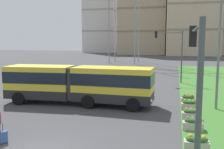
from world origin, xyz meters
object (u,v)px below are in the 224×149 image
(flower_planter_3, at_px, (189,105))
(apartment_tower_west, at_px, (102,2))
(articulated_bus, at_px, (78,84))
(flower_planter_2, at_px, (191,114))
(traffic_light_far_right, at_px, (173,48))
(traffic_light_near_right, at_px, (196,77))
(flower_planter_1, at_px, (193,124))
(flower_planter_4, at_px, (188,99))
(rolling_suitcase, at_px, (3,137))
(streetlight_median, at_px, (219,39))
(apartment_tower_westcentre, at_px, (144,0))
(flower_planter_0, at_px, (197,143))

(flower_planter_3, relative_size, apartment_tower_west, 0.02)
(articulated_bus, distance_m, apartment_tower_west, 111.07)
(flower_planter_2, xyz_separation_m, flower_planter_3, (0.00, 2.51, 0.00))
(apartment_tower_west, bearing_deg, traffic_light_far_right, -69.17)
(flower_planter_2, xyz_separation_m, traffic_light_near_right, (-0.40, -8.43, 3.44))
(flower_planter_1, distance_m, apartment_tower_west, 117.86)
(flower_planter_4, distance_m, apartment_tower_west, 111.95)
(rolling_suitcase, height_order, traffic_light_near_right, traffic_light_near_right)
(flower_planter_1, height_order, flower_planter_4, same)
(flower_planter_4, xyz_separation_m, streetlight_median, (1.90, -1.26, 4.71))
(flower_planter_1, xyz_separation_m, traffic_light_far_right, (-1.47, 17.12, 3.79))
(streetlight_median, xyz_separation_m, apartment_tower_westcentre, (-16.41, 86.99, 16.50))
(traffic_light_near_right, bearing_deg, flower_planter_1, 86.44)
(streetlight_median, bearing_deg, flower_planter_4, 146.49)
(flower_planter_4, xyz_separation_m, traffic_light_near_right, (-0.40, -12.82, 3.44))
(articulated_bus, height_order, flower_planter_3, articulated_bus)
(flower_planter_0, height_order, apartment_tower_westcentre, apartment_tower_westcentre)
(flower_planter_1, relative_size, flower_planter_4, 1.00)
(flower_planter_2, bearing_deg, traffic_light_near_right, -92.72)
(flower_planter_1, relative_size, apartment_tower_west, 0.02)
(articulated_bus, xyz_separation_m, streetlight_median, (10.38, 0.70, 3.48))
(rolling_suitcase, xyz_separation_m, flower_planter_1, (9.10, 4.06, 0.11))
(traffic_light_near_right, relative_size, streetlight_median, 0.59)
(traffic_light_near_right, bearing_deg, apartment_tower_west, 107.35)
(streetlight_median, bearing_deg, traffic_light_far_right, 105.67)
(flower_planter_4, relative_size, traffic_light_near_right, 0.20)
(flower_planter_2, distance_m, traffic_light_far_right, 15.66)
(flower_planter_3, distance_m, traffic_light_near_right, 11.47)
(flower_planter_3, bearing_deg, flower_planter_1, -90.00)
(rolling_suitcase, height_order, flower_planter_0, rolling_suitcase)
(flower_planter_4, relative_size, apartment_tower_west, 0.02)
(traffic_light_near_right, xyz_separation_m, streetlight_median, (2.30, 11.56, 1.27))
(flower_planter_2, distance_m, traffic_light_near_right, 9.11)
(articulated_bus, height_order, flower_planter_1, articulated_bus)
(flower_planter_2, bearing_deg, traffic_light_far_right, 95.54)
(apartment_tower_west, bearing_deg, apartment_tower_westcentre, -38.19)
(apartment_tower_westcentre, bearing_deg, traffic_light_far_right, -80.13)
(articulated_bus, relative_size, rolling_suitcase, 12.33)
(flower_planter_0, bearing_deg, traffic_light_far_right, 94.19)
(traffic_light_far_right, bearing_deg, articulated_bus, -118.92)
(flower_planter_1, xyz_separation_m, apartment_tower_west, (-36.62, 109.51, 23.59))
(flower_planter_0, relative_size, flower_planter_2, 1.00)
(flower_planter_4, height_order, apartment_tower_west, apartment_tower_west)
(articulated_bus, xyz_separation_m, apartment_tower_west, (-28.14, 105.09, 22.36))
(traffic_light_far_right, bearing_deg, flower_planter_1, -85.11)
(flower_planter_3, xyz_separation_m, streetlight_median, (1.90, 0.62, 4.71))
(flower_planter_1, xyz_separation_m, flower_planter_4, (0.00, 6.38, 0.00))
(flower_planter_1, height_order, apartment_tower_westcentre, apartment_tower_westcentre)
(rolling_suitcase, distance_m, flower_planter_3, 12.50)
(articulated_bus, bearing_deg, flower_planter_2, -15.95)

